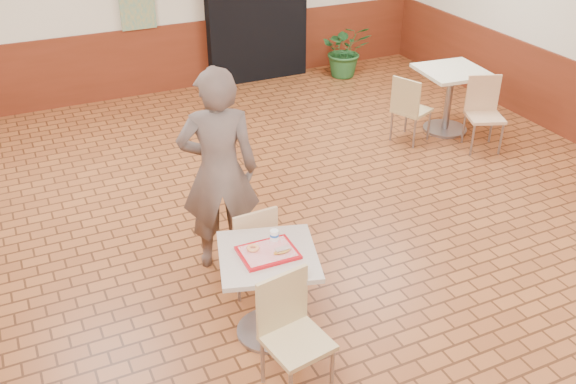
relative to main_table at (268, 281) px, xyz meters
name	(u,v)px	position (x,y,z in m)	size (l,w,h in m)	color
room_shell	(348,111)	(1.01, 0.64, 0.98)	(8.01, 10.01, 3.01)	brown
wainscot_band	(343,214)	(1.01, 0.64, -0.02)	(8.00, 10.00, 1.00)	maroon
corridor_doorway	(257,10)	(2.21, 5.52, 0.58)	(1.60, 0.22, 2.20)	black
main_table	(268,281)	(0.00, 0.00, 0.00)	(0.73, 0.73, 0.77)	#B5A391
chair_main_front	(291,328)	(-0.06, -0.54, -0.01)	(0.48, 0.48, 0.90)	tan
chair_main_back	(251,244)	(0.09, 0.57, -0.04)	(0.41, 0.41, 0.86)	#DCB684
customer	(219,172)	(0.00, 1.07, 0.43)	(0.70, 0.46, 1.91)	brown
serving_tray	(268,253)	(0.00, 0.00, 0.26)	(0.42, 0.33, 0.03)	#B20D14
ring_donut	(253,248)	(-0.09, 0.06, 0.29)	(0.10, 0.10, 0.03)	#F19657
long_john_donut	(282,251)	(0.09, -0.06, 0.30)	(0.14, 0.07, 0.04)	gold
paper_cup	(274,235)	(0.10, 0.11, 0.32)	(0.07, 0.07, 0.08)	white
second_table	(450,90)	(3.71, 2.62, 0.05)	(0.80, 0.80, 0.84)	#EDE6BE
chair_second_left	(409,106)	(3.03, 2.54, -0.03)	(0.53, 0.53, 0.87)	#D2BA7E
chair_second_front	(484,109)	(3.80, 2.04, -0.02)	(0.54, 0.54, 0.90)	#E4B889
potted_plant	(346,50)	(3.54, 5.04, -0.09)	(0.77, 0.67, 0.86)	#27612C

